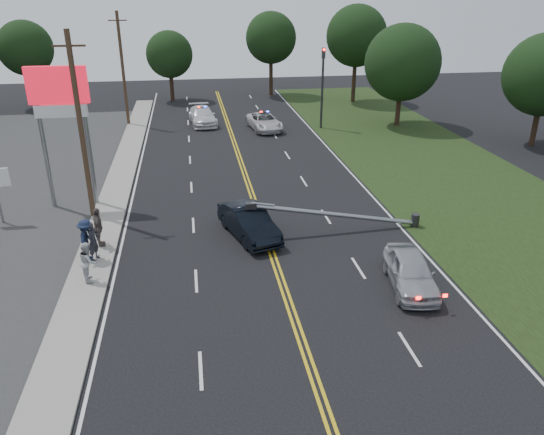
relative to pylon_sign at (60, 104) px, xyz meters
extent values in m
plane|color=black|center=(10.50, -14.00, -6.00)|extent=(120.00, 120.00, 0.00)
cube|color=gray|center=(2.10, -4.00, -5.94)|extent=(1.80, 70.00, 0.12)
cube|color=black|center=(24.00, -4.00, -5.99)|extent=(12.00, 80.00, 0.01)
cube|color=gold|center=(10.50, -4.00, -5.99)|extent=(0.36, 80.00, 0.00)
cylinder|color=gray|center=(-1.20, 0.00, -2.50)|extent=(0.24, 0.24, 7.00)
cylinder|color=gray|center=(1.20, 0.00, -2.50)|extent=(0.24, 0.24, 7.00)
cube|color=red|center=(0.00, 0.00, 1.00)|extent=(3.20, 0.35, 2.00)
cube|color=white|center=(0.00, 0.00, -0.40)|extent=(2.80, 0.30, 0.70)
cylinder|color=#2D2D30|center=(18.80, 16.00, -2.50)|extent=(0.20, 0.20, 7.00)
cube|color=#2D2D30|center=(18.80, 16.00, 0.60)|extent=(0.28, 0.28, 0.90)
sphere|color=#FF0C07|center=(18.80, 15.84, 0.90)|extent=(0.22, 0.22, 0.22)
cylinder|color=#2D2D30|center=(18.60, -6.00, -5.65)|extent=(0.44, 0.44, 0.70)
cylinder|color=gray|center=(14.17, -6.00, -5.02)|extent=(8.90, 0.24, 1.80)
cube|color=#2D2D30|center=(9.74, -6.00, -4.23)|extent=(0.55, 0.32, 0.30)
cylinder|color=#382619|center=(1.30, -2.00, -1.00)|extent=(0.28, 0.28, 10.00)
cube|color=#382619|center=(1.30, -2.00, 3.20)|extent=(1.60, 0.10, 0.10)
cylinder|color=#382619|center=(1.30, 20.00, -1.00)|extent=(0.28, 0.28, 10.00)
cube|color=#382619|center=(1.30, 20.00, 3.20)|extent=(1.60, 0.10, 0.10)
cylinder|color=black|center=(-9.37, 29.92, -4.24)|extent=(0.44, 0.44, 3.52)
sphere|color=black|center=(-9.37, 29.92, 0.07)|extent=(5.59, 5.59, 5.59)
cylinder|color=black|center=(5.21, 31.11, -4.53)|extent=(0.44, 0.44, 2.93)
sphere|color=black|center=(5.21, 31.11, -0.94)|extent=(5.08, 5.08, 5.08)
cylinder|color=black|center=(16.78, 32.72, -4.11)|extent=(0.44, 0.44, 3.78)
sphere|color=black|center=(16.78, 32.72, 0.52)|extent=(5.81, 5.81, 5.81)
cylinder|color=black|center=(25.26, 27.30, -3.95)|extent=(0.44, 0.44, 4.09)
sphere|color=black|center=(25.26, 27.30, 1.05)|extent=(6.51, 6.51, 6.51)
cylinder|color=black|center=(26.06, 15.92, -4.35)|extent=(0.44, 0.44, 3.29)
sphere|color=black|center=(26.06, 15.92, -0.33)|extent=(6.76, 6.76, 6.76)
cylinder|color=black|center=(34.39, 7.68, -4.37)|extent=(0.44, 0.44, 3.26)
imported|color=black|center=(9.63, -5.84, -5.20)|extent=(3.03, 5.09, 1.59)
imported|color=#B0B2B9|center=(15.86, -11.91, -5.25)|extent=(2.39, 4.58, 1.49)
imported|color=silver|center=(13.61, 16.16, -5.28)|extent=(3.05, 5.46, 1.44)
imported|color=silver|center=(8.17, 19.12, -5.20)|extent=(2.75, 5.66, 1.59)
imported|color=#222229|center=(2.20, -7.46, -4.94)|extent=(0.66, 0.80, 1.87)
imported|color=#B4B4B9|center=(2.26, -9.39, -4.98)|extent=(0.82, 0.98, 1.79)
imported|color=#18223C|center=(1.91, -7.40, -4.87)|extent=(0.77, 1.31, 2.01)
imported|color=#62534E|center=(2.23, -6.01, -4.88)|extent=(0.70, 1.24, 1.99)
camera|label=1|loc=(6.95, -30.50, 5.86)|focal=35.00mm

